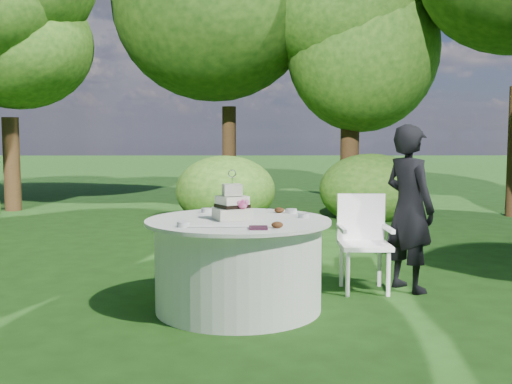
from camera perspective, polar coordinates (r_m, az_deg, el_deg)
ground at (r=5.20m, az=-1.68°, el=-11.03°), size 80.00×80.00×0.00m
napkins at (r=4.51m, az=0.22°, el=-3.43°), size 0.14×0.14×0.02m
feather_plume at (r=4.60m, az=-3.75°, el=-3.30°), size 0.48×0.07×0.01m
guest at (r=5.84m, az=14.38°, el=-1.49°), size 0.61×0.69×1.58m
table at (r=5.11m, az=-1.70°, el=-6.85°), size 1.56×1.56×0.77m
cake at (r=5.02m, az=-2.26°, el=-1.34°), size 0.36×0.36×0.42m
chair at (r=5.82m, az=10.15°, el=-4.08°), size 0.48×0.46×0.91m
votives at (r=5.16m, az=-0.79°, el=-2.20°), size 1.08×0.97×0.04m
petal_cups at (r=5.01m, az=2.14°, el=-2.38°), size 0.15×0.99×0.05m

